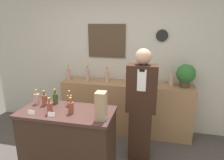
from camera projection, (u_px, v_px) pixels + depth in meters
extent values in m
cube|color=beige|center=(117.00, 58.00, 3.73)|extent=(5.20, 0.06, 2.70)
cube|color=#4A3826|center=(107.00, 41.00, 3.63)|extent=(0.69, 0.02, 0.60)
cylinder|color=black|center=(162.00, 36.00, 3.39)|extent=(0.20, 0.03, 0.20)
cube|color=#9E754C|center=(126.00, 108.00, 3.67)|extent=(2.34, 0.41, 0.96)
cube|color=#382619|center=(69.00, 145.00, 2.63)|extent=(1.16, 0.54, 0.90)
cube|color=#442A26|center=(66.00, 112.00, 2.50)|extent=(1.19, 0.57, 0.04)
cylinder|color=#2D5123|center=(26.00, 156.00, 2.56)|extent=(0.07, 0.07, 0.26)
cube|color=#331E14|center=(140.00, 134.00, 2.99)|extent=(0.32, 0.25, 0.77)
cube|color=#331E14|center=(142.00, 88.00, 2.79)|extent=(0.42, 0.25, 0.67)
cube|color=white|center=(142.00, 81.00, 2.63)|extent=(0.12, 0.01, 0.30)
cube|color=black|center=(142.00, 71.00, 2.58)|extent=(0.07, 0.01, 0.03)
sphere|color=tan|center=(143.00, 57.00, 2.66)|extent=(0.22, 0.22, 0.22)
cylinder|color=#4C3D2D|center=(185.00, 84.00, 3.32)|extent=(0.17, 0.17, 0.10)
sphere|color=#2D6B2D|center=(186.00, 74.00, 3.27)|extent=(0.31, 0.31, 0.31)
cube|color=tan|center=(101.00, 106.00, 2.22)|extent=(0.12, 0.13, 0.33)
cube|color=#1E4799|center=(102.00, 120.00, 2.23)|extent=(0.09, 0.06, 0.02)
cylinder|color=silver|center=(103.00, 117.00, 2.22)|extent=(0.06, 0.02, 0.06)
cube|color=white|center=(31.00, 112.00, 2.38)|extent=(0.09, 0.02, 0.06)
cube|color=white|center=(51.00, 115.00, 2.32)|extent=(0.09, 0.02, 0.06)
cylinder|color=tan|center=(37.00, 99.00, 2.68)|extent=(0.07, 0.07, 0.14)
cylinder|color=tan|center=(36.00, 92.00, 2.65)|extent=(0.03, 0.03, 0.05)
cylinder|color=#B29933|center=(36.00, 90.00, 2.64)|extent=(0.03, 0.03, 0.02)
cylinder|color=brown|center=(45.00, 100.00, 2.64)|extent=(0.07, 0.07, 0.14)
cylinder|color=brown|center=(44.00, 94.00, 2.61)|extent=(0.03, 0.03, 0.05)
cylinder|color=#B29933|center=(44.00, 91.00, 2.60)|extent=(0.03, 0.03, 0.02)
cylinder|color=#364C20|center=(55.00, 99.00, 2.69)|extent=(0.07, 0.07, 0.14)
cylinder|color=#364C20|center=(55.00, 92.00, 2.67)|extent=(0.03, 0.03, 0.05)
cylinder|color=#B29933|center=(55.00, 90.00, 2.66)|extent=(0.03, 0.03, 0.02)
cylinder|color=brown|center=(50.00, 108.00, 2.39)|extent=(0.07, 0.07, 0.14)
cylinder|color=brown|center=(49.00, 101.00, 2.36)|extent=(0.03, 0.03, 0.05)
cylinder|color=#B29933|center=(49.00, 98.00, 2.36)|extent=(0.03, 0.03, 0.02)
cylinder|color=brown|center=(70.00, 100.00, 2.64)|extent=(0.07, 0.07, 0.14)
cylinder|color=brown|center=(69.00, 94.00, 2.61)|extent=(0.03, 0.03, 0.05)
cylinder|color=#B29933|center=(69.00, 91.00, 2.60)|extent=(0.03, 0.03, 0.02)
cylinder|color=brown|center=(71.00, 108.00, 2.40)|extent=(0.07, 0.07, 0.14)
cylinder|color=brown|center=(70.00, 101.00, 2.37)|extent=(0.03, 0.03, 0.05)
cylinder|color=#B29933|center=(70.00, 98.00, 2.36)|extent=(0.03, 0.03, 0.02)
cylinder|color=tan|center=(69.00, 75.00, 3.73)|extent=(0.08, 0.08, 0.19)
cylinder|color=tan|center=(68.00, 68.00, 3.70)|extent=(0.03, 0.03, 0.07)
cylinder|color=#B29933|center=(68.00, 65.00, 3.68)|extent=(0.03, 0.03, 0.02)
cylinder|color=tan|center=(88.00, 75.00, 3.67)|extent=(0.08, 0.08, 0.19)
cylinder|color=tan|center=(87.00, 69.00, 3.64)|extent=(0.03, 0.03, 0.07)
cylinder|color=#B29933|center=(87.00, 66.00, 3.62)|extent=(0.03, 0.03, 0.02)
cylinder|color=tan|center=(107.00, 77.00, 3.59)|extent=(0.08, 0.08, 0.19)
cylinder|color=tan|center=(107.00, 70.00, 3.55)|extent=(0.03, 0.03, 0.07)
cylinder|color=#B29933|center=(107.00, 67.00, 3.54)|extent=(0.03, 0.03, 0.02)
cylinder|color=tan|center=(127.00, 78.00, 3.50)|extent=(0.08, 0.08, 0.19)
cylinder|color=tan|center=(128.00, 71.00, 3.47)|extent=(0.03, 0.03, 0.07)
cylinder|color=#B29933|center=(128.00, 68.00, 3.45)|extent=(0.03, 0.03, 0.02)
cylinder|color=tan|center=(149.00, 80.00, 3.41)|extent=(0.08, 0.08, 0.19)
cylinder|color=tan|center=(149.00, 72.00, 3.38)|extent=(0.03, 0.03, 0.07)
cylinder|color=#B29933|center=(149.00, 69.00, 3.36)|extent=(0.03, 0.03, 0.02)
cylinder|color=tan|center=(171.00, 81.00, 3.35)|extent=(0.08, 0.08, 0.19)
cylinder|color=tan|center=(172.00, 73.00, 3.32)|extent=(0.03, 0.03, 0.07)
cylinder|color=#B29933|center=(172.00, 70.00, 3.30)|extent=(0.03, 0.03, 0.02)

